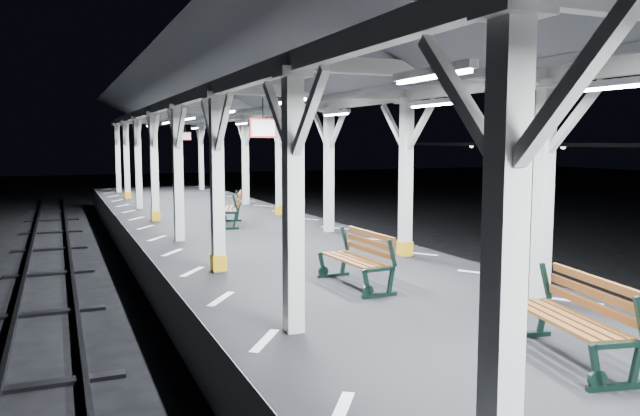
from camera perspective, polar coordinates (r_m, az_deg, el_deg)
ground at (r=10.94m, az=3.91°, el=-12.15°), size 120.00×120.00×0.00m
platform at (r=10.79m, az=3.93°, el=-9.62°), size 6.00×50.00×1.00m
hazard_stripes_left at (r=9.84m, az=-9.03°, el=-8.20°), size 1.00×48.00×0.01m
hazard_stripes_right at (r=11.95m, az=14.54°, el=-5.77°), size 1.00×48.00×0.01m
track_left at (r=9.85m, az=-23.96°, el=-14.27°), size 2.20×60.00×0.16m
track_right at (r=13.83m, az=22.96°, el=-8.39°), size 2.20×60.00×0.16m
canopy at (r=10.44m, az=4.13°, el=12.33°), size 5.40×49.00×4.65m
bench_near at (r=7.53m, az=22.36°, el=-9.11°), size 0.98×1.84×0.94m
bench_mid at (r=10.51m, az=3.68°, el=-4.52°), size 0.69×1.71×0.92m
bench_far at (r=18.21m, az=-8.02°, el=0.03°), size 1.18×1.92×0.98m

